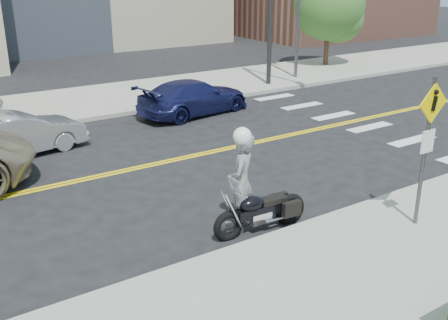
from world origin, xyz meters
name	(u,v)px	position (x,y,z in m)	size (l,w,h in m)	color
ground_plane	(104,175)	(0.00, 0.00, 0.00)	(120.00, 120.00, 0.00)	black
sidewalk_far	(29,110)	(0.00, 7.50, 0.07)	(60.00, 5.00, 0.15)	#9E9B91
pedestrian_sign	(427,138)	(4.20, -6.31, 1.96)	(0.78, 0.08, 3.00)	#4C4C51
motorcyclist	(242,180)	(1.27, -4.32, 1.08)	(0.87, 0.86, 2.16)	#BBBBC0
motorcycle	(261,202)	(1.56, -4.60, 0.63)	(2.08, 0.63, 1.26)	black
parked_car_silver	(18,134)	(-1.40, 2.80, 0.61)	(1.30, 3.72, 1.23)	#9EA0A6
parked_car_blue	(194,97)	(4.95, 3.88, 0.63)	(1.76, 4.33, 1.26)	navy
tree_far_b	(329,5)	(15.52, 8.18, 3.19)	(3.62, 3.62, 5.01)	#382619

